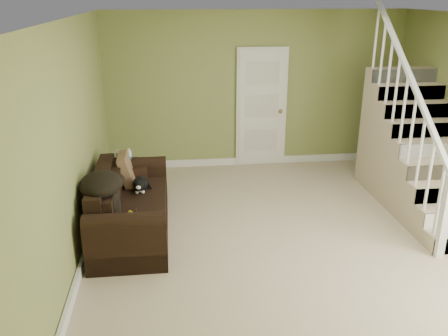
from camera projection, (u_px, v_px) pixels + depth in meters
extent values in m
cube|color=#C4B38D|center=(293.00, 238.00, 5.86)|extent=(5.00, 5.50, 0.01)
cube|color=white|center=(305.00, 18.00, 4.95)|extent=(5.00, 5.50, 0.01)
cube|color=olive|center=(256.00, 90.00, 7.97)|extent=(5.00, 0.04, 2.60)
cube|color=olive|center=(418.00, 268.00, 2.85)|extent=(5.00, 0.04, 2.60)
cube|color=olive|center=(74.00, 145.00, 5.13)|extent=(0.04, 5.50, 2.60)
cube|color=white|center=(254.00, 160.00, 8.37)|extent=(5.00, 0.04, 0.12)
cube|color=white|center=(88.00, 245.00, 5.57)|extent=(0.04, 5.50, 0.12)
cube|color=white|center=(261.00, 108.00, 8.04)|extent=(0.86, 0.05, 2.02)
cube|color=white|center=(262.00, 108.00, 8.03)|extent=(0.78, 0.04, 1.96)
sphere|color=olive|center=(281.00, 111.00, 8.04)|extent=(0.07, 0.07, 0.07)
cylinder|color=white|center=(439.00, 199.00, 5.37)|extent=(0.04, 0.04, 0.90)
cylinder|color=white|center=(430.00, 174.00, 5.55)|extent=(0.04, 0.04, 0.90)
cube|color=#C4B38D|center=(445.00, 205.00, 6.04)|extent=(1.00, 0.27, 0.60)
cylinder|color=white|center=(421.00, 151.00, 5.73)|extent=(0.04, 0.04, 0.90)
cube|color=#C4B38D|center=(435.00, 190.00, 6.26)|extent=(1.00, 0.27, 0.80)
cylinder|color=white|center=(412.00, 129.00, 5.91)|extent=(0.04, 0.04, 0.90)
cube|color=#C4B38D|center=(426.00, 175.00, 6.47)|extent=(1.00, 0.27, 1.00)
cylinder|color=white|center=(404.00, 108.00, 6.09)|extent=(0.04, 0.04, 0.90)
cube|color=#C4B38D|center=(417.00, 162.00, 6.69)|extent=(1.00, 0.27, 1.20)
cylinder|color=white|center=(396.00, 89.00, 6.28)|extent=(0.04, 0.04, 0.90)
cube|color=#C4B38D|center=(409.00, 149.00, 6.91)|extent=(1.00, 0.27, 1.40)
cylinder|color=white|center=(389.00, 70.00, 6.46)|extent=(0.04, 0.04, 0.90)
cube|color=#C4B38D|center=(401.00, 137.00, 7.12)|extent=(1.00, 0.27, 1.60)
cylinder|color=white|center=(383.00, 53.00, 6.64)|extent=(0.04, 0.04, 0.90)
cube|color=#C4B38D|center=(394.00, 126.00, 7.34)|extent=(1.00, 0.27, 1.80)
cylinder|color=white|center=(376.00, 37.00, 6.82)|extent=(0.04, 0.04, 0.90)
cube|color=white|center=(445.00, 217.00, 5.28)|extent=(0.09, 0.09, 1.00)
cube|color=white|center=(409.00, 73.00, 5.94)|extent=(0.06, 2.46, 1.84)
cube|color=black|center=(133.00, 223.00, 5.98)|extent=(0.87, 2.02, 0.23)
cube|color=black|center=(139.00, 207.00, 5.91)|extent=(0.66, 1.52, 0.20)
cube|color=black|center=(126.00, 247.00, 5.08)|extent=(0.87, 0.23, 0.57)
cube|color=black|center=(136.00, 184.00, 6.75)|extent=(0.87, 0.23, 0.57)
cylinder|color=black|center=(125.00, 223.00, 4.98)|extent=(0.87, 0.23, 0.23)
cylinder|color=black|center=(135.00, 165.00, 6.65)|extent=(0.87, 0.23, 0.23)
cube|color=black|center=(102.00, 196.00, 5.80)|extent=(0.18, 1.56, 0.58)
cube|color=black|center=(114.00, 190.00, 5.79)|extent=(0.13, 1.50, 0.32)
cube|color=black|center=(127.00, 184.00, 6.74)|extent=(0.62, 0.62, 0.59)
cylinder|color=white|center=(118.00, 159.00, 6.54)|extent=(0.06, 0.06, 0.20)
cylinder|color=#2E52B4|center=(118.00, 159.00, 6.54)|extent=(0.07, 0.07, 0.05)
cylinder|color=white|center=(118.00, 151.00, 6.50)|extent=(0.03, 0.03, 0.03)
cylinder|color=white|center=(129.00, 158.00, 6.59)|extent=(0.06, 0.06, 0.20)
cylinder|color=#2E52B4|center=(129.00, 158.00, 6.59)|extent=(0.07, 0.07, 0.05)
cylinder|color=white|center=(129.00, 150.00, 6.55)|extent=(0.03, 0.03, 0.03)
ellipsoid|color=black|center=(140.00, 184.00, 6.14)|extent=(0.21, 0.35, 0.18)
ellipsoid|color=white|center=(140.00, 188.00, 6.08)|extent=(0.11, 0.15, 0.09)
sphere|color=black|center=(139.00, 184.00, 5.95)|extent=(0.13, 0.13, 0.12)
ellipsoid|color=white|center=(139.00, 187.00, 5.91)|extent=(0.07, 0.05, 0.06)
cone|color=black|center=(136.00, 179.00, 5.94)|extent=(0.05, 0.05, 0.05)
cone|color=black|center=(142.00, 179.00, 5.94)|extent=(0.05, 0.05, 0.05)
cylinder|color=black|center=(148.00, 185.00, 6.29)|extent=(0.09, 0.26, 0.03)
ellipsoid|color=yellow|center=(132.00, 214.00, 5.45)|extent=(0.12, 0.19, 0.05)
cube|color=#432B1B|center=(127.00, 171.00, 6.34)|extent=(0.23, 0.46, 0.47)
ellipsoid|color=black|center=(101.00, 184.00, 5.33)|extent=(0.64, 0.73, 0.25)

